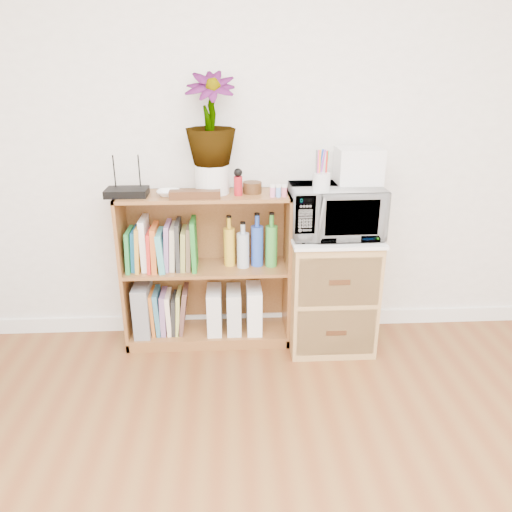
{
  "coord_description": "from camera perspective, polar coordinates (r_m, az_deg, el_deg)",
  "views": [
    {
      "loc": [
        -0.2,
        -0.71,
        1.65
      ],
      "look_at": [
        -0.06,
        1.95,
        0.62
      ],
      "focal_mm": 35.0,
      "sensor_mm": 36.0,
      "label": 1
    }
  ],
  "objects": [
    {
      "name": "wicker_unit",
      "position": [
        3.08,
        8.48,
        -4.01
      ],
      "size": [
        0.5,
        0.45,
        0.7
      ],
      "primitive_type": "cube",
      "color": "#9E7542",
      "rests_on": "ground"
    },
    {
      "name": "pen_cup",
      "position": [
        2.72,
        7.48,
        8.35
      ],
      "size": [
        0.09,
        0.09,
        0.1
      ],
      "primitive_type": "cylinder",
      "color": "silver",
      "rests_on": "microwave"
    },
    {
      "name": "cookbooks",
      "position": [
        3.01,
        -10.61,
        1.07
      ],
      "size": [
        0.41,
        0.2,
        0.31
      ],
      "color": "#228038",
      "rests_on": "bookshelf"
    },
    {
      "name": "magazine_holder_left",
      "position": [
        3.15,
        -4.77,
        -6.15
      ],
      "size": [
        0.09,
        0.22,
        0.28
      ],
      "primitive_type": "cube",
      "color": "silver",
      "rests_on": "bookshelf"
    },
    {
      "name": "router",
      "position": [
        2.93,
        -14.54,
        7.08
      ],
      "size": [
        0.23,
        0.16,
        0.04
      ],
      "primitive_type": "cube",
      "color": "black",
      "rests_on": "bookshelf"
    },
    {
      "name": "paint_jars",
      "position": [
        2.81,
        2.57,
        7.33
      ],
      "size": [
        0.11,
        0.04,
        0.06
      ],
      "primitive_type": "cube",
      "color": "pink",
      "rests_on": "bookshelf"
    },
    {
      "name": "small_appliance",
      "position": [
        2.95,
        11.64,
        10.08
      ],
      "size": [
        0.25,
        0.21,
        0.2
      ],
      "primitive_type": "cube",
      "color": "silver",
      "rests_on": "microwave"
    },
    {
      "name": "file_box",
      "position": [
        3.19,
        -12.75,
        -5.79
      ],
      "size": [
        0.1,
        0.26,
        0.32
      ],
      "primitive_type": "cube",
      "color": "gray",
      "rests_on": "bookshelf"
    },
    {
      "name": "white_bowl",
      "position": [
        2.88,
        -9.99,
        7.11
      ],
      "size": [
        0.13,
        0.13,
        0.03
      ],
      "primitive_type": "imported",
      "color": "white",
      "rests_on": "bookshelf"
    },
    {
      "name": "wooden_bowl",
      "position": [
        2.9,
        -0.43,
        7.83
      ],
      "size": [
        0.11,
        0.11,
        0.06
      ],
      "primitive_type": "cylinder",
      "color": "#39210F",
      "rests_on": "bookshelf"
    },
    {
      "name": "liquor_bottles",
      "position": [
        2.98,
        0.89,
        1.64
      ],
      "size": [
        0.48,
        0.07,
        0.32
      ],
      "color": "gold",
      "rests_on": "bookshelf"
    },
    {
      "name": "bookshelf",
      "position": [
        3.05,
        -5.64,
        -1.63
      ],
      "size": [
        1.0,
        0.3,
        0.95
      ],
      "primitive_type": "cube",
      "color": "brown",
      "rests_on": "ground"
    },
    {
      "name": "magazine_holder_mid",
      "position": [
        3.15,
        -2.54,
        -6.14
      ],
      "size": [
        0.09,
        0.22,
        0.28
      ],
      "primitive_type": "cube",
      "color": "silver",
      "rests_on": "bookshelf"
    },
    {
      "name": "skirting_board",
      "position": [
        3.36,
        0.74,
        -7.28
      ],
      "size": [
        4.0,
        0.02,
        0.1
      ],
      "primitive_type": "cube",
      "color": "white",
      "rests_on": "ground"
    },
    {
      "name": "potted_plant",
      "position": [
        2.84,
        -5.26,
        15.31
      ],
      "size": [
        0.28,
        0.28,
        0.5
      ],
      "primitive_type": "imported",
      "color": "#437930",
      "rests_on": "plant_pot"
    },
    {
      "name": "plant_pot",
      "position": [
        2.89,
        -5.04,
        8.76
      ],
      "size": [
        0.19,
        0.19,
        0.16
      ],
      "primitive_type": "cylinder",
      "color": "silver",
      "rests_on": "bookshelf"
    },
    {
      "name": "kokeshi_doll",
      "position": [
        2.84,
        -2.05,
        8.01
      ],
      "size": [
        0.05,
        0.05,
        0.11
      ],
      "primitive_type": "cylinder",
      "color": "maroon",
      "rests_on": "bookshelf"
    },
    {
      "name": "magazine_holder_right",
      "position": [
        3.15,
        -0.23,
        -6.0
      ],
      "size": [
        0.09,
        0.23,
        0.29
      ],
      "primitive_type": "cube",
      "color": "white",
      "rests_on": "bookshelf"
    },
    {
      "name": "lower_books",
      "position": [
        3.18,
        -9.9,
        -6.22
      ],
      "size": [
        0.23,
        0.19,
        0.29
      ],
      "color": "#C66623",
      "rests_on": "bookshelf"
    },
    {
      "name": "microwave",
      "position": [
        2.9,
        9.06,
        5.12
      ],
      "size": [
        0.52,
        0.36,
        0.28
      ],
      "primitive_type": "imported",
      "rotation": [
        0.0,
        0.0,
        0.03
      ],
      "color": "white",
      "rests_on": "wicker_unit"
    },
    {
      "name": "trinket_box",
      "position": [
        2.8,
        -6.99,
        6.99
      ],
      "size": [
        0.28,
        0.07,
        0.05
      ],
      "primitive_type": "cube",
      "color": "#341D0E",
      "rests_on": "bookshelf"
    }
  ]
}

